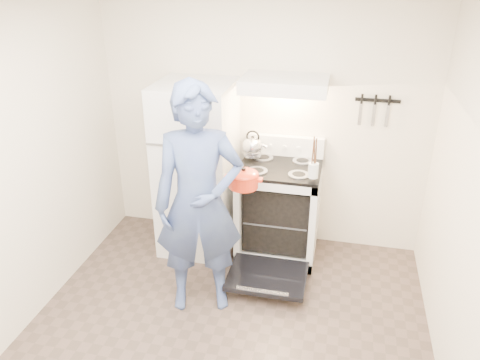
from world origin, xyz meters
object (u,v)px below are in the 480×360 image
Objects in this scene: refrigerator at (197,169)px; stove_body at (278,212)px; dutch_oven at (244,180)px; tea_kettle at (253,145)px; person at (199,203)px.

stove_body is at bearing 1.77° from refrigerator.
refrigerator is 1.85× the size of stove_body.
refrigerator is 5.36× the size of dutch_oven.
tea_kettle is (-0.29, 0.12, 0.63)m from stove_body.
person is (-0.52, -0.90, 0.51)m from stove_body.
refrigerator is at bearing 135.86° from dutch_oven.
person reaches higher than refrigerator.
refrigerator is 0.59m from tea_kettle.
refrigerator reaches higher than stove_body.
tea_kettle is (0.52, 0.14, 0.24)m from refrigerator.
dutch_oven is at bearing -84.63° from tea_kettle.
dutch_oven is at bearing -44.14° from refrigerator.
person is at bearing -120.01° from stove_body.
person is (0.29, -0.87, 0.12)m from refrigerator.
stove_body is 3.19× the size of tea_kettle.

